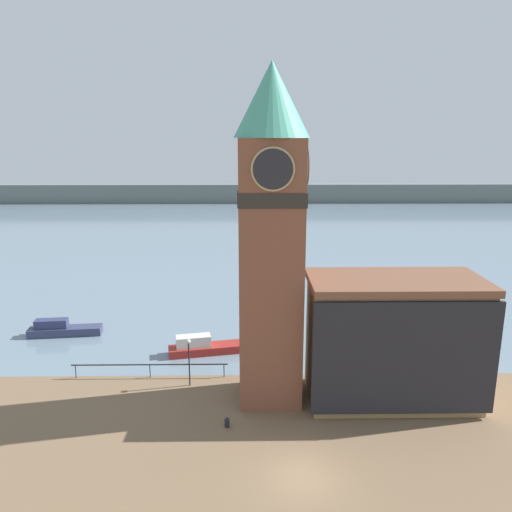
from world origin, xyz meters
TOP-DOWN VIEW (x-y plane):
  - ground_plane at (0.00, 0.00)m, footprint 160.00×160.00m
  - water at (0.00, 71.77)m, footprint 160.00×120.00m
  - far_shoreline at (0.00, 111.77)m, footprint 180.00×3.00m
  - pier_railing at (-10.40, 11.52)m, footprint 11.87×0.08m
  - clock_tower at (-1.39, 8.53)m, footprint 4.76×4.76m
  - pier_building at (7.02, 8.20)m, footprint 11.80×5.93m
  - boat_near at (-6.72, 15.79)m, footprint 6.70×2.83m
  - boat_far at (-20.12, 19.92)m, footprint 6.63×2.08m
  - mooring_bollard_near at (-4.26, 4.79)m, footprint 0.33×0.33m
  - lamp_post at (-7.23, 10.23)m, footprint 0.32×0.32m

SIDE VIEW (x-z plane):
  - water at x=0.00m, z-range 0.00..0.00m
  - ground_plane at x=0.00m, z-range 0.00..0.00m
  - mooring_bollard_near at x=-4.26m, z-range 0.02..0.67m
  - boat_far at x=-20.12m, z-range -0.21..1.36m
  - boat_near at x=-6.72m, z-range -0.23..1.42m
  - pier_railing at x=-10.40m, z-range 0.42..1.51m
  - far_shoreline at x=0.00m, z-range 0.00..5.00m
  - lamp_post at x=-7.23m, z-range 0.75..4.39m
  - pier_building at x=7.02m, z-range 0.02..8.76m
  - clock_tower at x=-1.39m, z-range 0.67..23.10m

